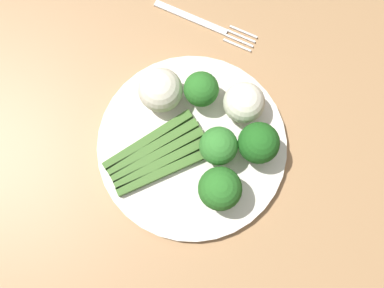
{
  "coord_description": "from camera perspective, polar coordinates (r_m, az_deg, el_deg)",
  "views": [
    {
      "loc": [
        0.12,
        0.06,
        1.38
      ],
      "look_at": [
        -0.01,
        0.01,
        0.77
      ],
      "focal_mm": 41.93,
      "sensor_mm": 36.0,
      "label": 1
    }
  ],
  "objects": [
    {
      "name": "ground_plane",
      "position": [
        1.39,
        -0.54,
        -6.8
      ],
      "size": [
        6.0,
        6.0,
        0.02
      ],
      "primitive_type": "cube",
      "color": "#B7A88E"
    },
    {
      "name": "dining_table",
      "position": [
        0.75,
        -0.99,
        -2.24
      ],
      "size": [
        1.23,
        0.85,
        0.75
      ],
      "color": "#9E754C",
      "rests_on": "ground_plane"
    },
    {
      "name": "plate",
      "position": [
        0.64,
        0.0,
        -0.24
      ],
      "size": [
        0.27,
        0.27,
        0.01
      ],
      "primitive_type": "cylinder",
      "color": "silver",
      "rests_on": "dining_table"
    },
    {
      "name": "asparagus_bundle",
      "position": [
        0.62,
        -4.47,
        -1.46
      ],
      "size": [
        0.15,
        0.14,
        0.01
      ],
      "rotation": [
        0.0,
        0.0,
        2.42
      ],
      "color": "#3D6626",
      "rests_on": "plate"
    },
    {
      "name": "broccoli_back",
      "position": [
        0.59,
        3.4,
        -0.27
      ],
      "size": [
        0.05,
        0.05,
        0.06
      ],
      "color": "#609E3D",
      "rests_on": "plate"
    },
    {
      "name": "broccoli_right",
      "position": [
        0.59,
        8.46,
        0.11
      ],
      "size": [
        0.06,
        0.06,
        0.07
      ],
      "color": "#4C7F2B",
      "rests_on": "plate"
    },
    {
      "name": "broccoli_front_left",
      "position": [
        0.61,
        0.94,
        7.05
      ],
      "size": [
        0.05,
        0.05,
        0.06
      ],
      "color": "#568E33",
      "rests_on": "plate"
    },
    {
      "name": "broccoli_front",
      "position": [
        0.58,
        3.59,
        -5.7
      ],
      "size": [
        0.06,
        0.06,
        0.07
      ],
      "color": "#568E33",
      "rests_on": "plate"
    },
    {
      "name": "cauliflower_edge",
      "position": [
        0.62,
        6.63,
        5.26
      ],
      "size": [
        0.06,
        0.06,
        0.06
      ],
      "primitive_type": "sphere",
      "color": "silver",
      "rests_on": "plate"
    },
    {
      "name": "cauliflower_near_center",
      "position": [
        0.62,
        -4.04,
        6.86
      ],
      "size": [
        0.06,
        0.06,
        0.06
      ],
      "primitive_type": "sphere",
      "color": "silver",
      "rests_on": "plate"
    },
    {
      "name": "fork",
      "position": [
        0.7,
        1.79,
        14.99
      ],
      "size": [
        0.03,
        0.17,
        0.0
      ],
      "rotation": [
        0.0,
        0.0,
        1.48
      ],
      "color": "silver",
      "rests_on": "dining_table"
    }
  ]
}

